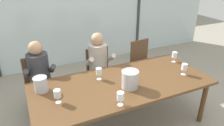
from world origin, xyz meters
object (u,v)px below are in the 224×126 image
(person_beige_jumper, at_px, (100,63))
(ice_bucket_secondary, at_px, (41,84))
(wine_glass_by_right_taster, at_px, (57,94))
(chair_near_curtain, at_px, (39,80))
(wine_glass_spare_empty, at_px, (175,55))
(chair_left_of_center, at_px, (100,69))
(wine_glass_center_pour, at_px, (120,97))
(wine_glass_by_left_taster, at_px, (184,67))
(person_charcoal_jacket, at_px, (40,74))
(ice_bucket_primary, at_px, (130,79))
(chair_center, at_px, (142,59))
(wine_glass_near_bucket, at_px, (99,72))
(dining_table, at_px, (122,86))

(person_beige_jumper, bearing_deg, ice_bucket_secondary, -149.09)
(ice_bucket_secondary, relative_size, wine_glass_by_right_taster, 1.16)
(chair_near_curtain, distance_m, wine_glass_spare_empty, 2.28)
(person_beige_jumper, bearing_deg, chair_left_of_center, 71.41)
(wine_glass_center_pour, distance_m, wine_glass_by_right_taster, 0.74)
(wine_glass_by_left_taster, bearing_deg, chair_near_curtain, 149.64)
(person_charcoal_jacket, bearing_deg, ice_bucket_primary, -42.95)
(chair_left_of_center, height_order, wine_glass_spare_empty, wine_glass_spare_empty)
(chair_left_of_center, xyz_separation_m, ice_bucket_secondary, (-1.07, -0.68, 0.32))
(chair_near_curtain, relative_size, wine_glass_center_pour, 5.14)
(chair_center, xyz_separation_m, wine_glass_spare_empty, (0.15, -0.72, 0.34))
(person_beige_jumper, height_order, wine_glass_by_right_taster, person_beige_jumper)
(wine_glass_near_bucket, bearing_deg, wine_glass_spare_empty, 1.03)
(wine_glass_spare_empty, bearing_deg, chair_center, 102.15)
(wine_glass_near_bucket, xyz_separation_m, wine_glass_by_right_taster, (-0.64, -0.32, -0.00))
(chair_center, bearing_deg, person_beige_jumper, -178.29)
(wine_glass_near_bucket, height_order, wine_glass_by_right_taster, same)
(person_charcoal_jacket, distance_m, wine_glass_by_left_taster, 2.18)
(ice_bucket_secondary, xyz_separation_m, wine_glass_spare_empty, (2.15, -0.00, 0.01))
(dining_table, relative_size, wine_glass_center_pour, 14.32)
(chair_near_curtain, distance_m, ice_bucket_secondary, 0.80)
(dining_table, relative_size, wine_glass_by_left_taster, 14.32)
(chair_center, height_order, ice_bucket_primary, ice_bucket_primary)
(wine_glass_center_pour, bearing_deg, chair_left_of_center, 78.46)
(chair_near_curtain, height_order, chair_center, same)
(dining_table, bearing_deg, chair_near_curtain, 136.53)
(person_charcoal_jacket, height_order, wine_glass_spare_empty, person_charcoal_jacket)
(ice_bucket_secondary, bearing_deg, wine_glass_spare_empty, -0.02)
(chair_near_curtain, distance_m, chair_center, 1.98)
(wine_glass_center_pour, bearing_deg, wine_glass_spare_empty, 27.00)
(ice_bucket_primary, bearing_deg, wine_glass_spare_empty, 20.40)
(ice_bucket_secondary, relative_size, wine_glass_center_pour, 1.16)
(person_charcoal_jacket, bearing_deg, chair_center, 4.47)
(person_charcoal_jacket, relative_size, wine_glass_spare_empty, 6.97)
(dining_table, distance_m, wine_glass_near_bucket, 0.39)
(dining_table, xyz_separation_m, wine_glass_by_left_taster, (0.93, -0.17, 0.18))
(chair_left_of_center, bearing_deg, person_charcoal_jacket, -174.29)
(person_charcoal_jacket, height_order, wine_glass_near_bucket, person_charcoal_jacket)
(ice_bucket_secondary, bearing_deg, chair_center, 19.79)
(dining_table, relative_size, person_charcoal_jacket, 2.05)
(wine_glass_near_bucket, bearing_deg, ice_bucket_secondary, 178.15)
(dining_table, xyz_separation_m, wine_glass_center_pour, (-0.26, -0.45, 0.18))
(chair_near_curtain, bearing_deg, wine_glass_by_left_taster, -33.37)
(chair_near_curtain, distance_m, wine_glass_by_left_taster, 2.30)
(wine_glass_by_right_taster, bearing_deg, chair_near_curtain, 96.70)
(person_beige_jumper, xyz_separation_m, wine_glass_center_pour, (-0.24, -1.26, 0.16))
(dining_table, bearing_deg, wine_glass_near_bucket, 139.80)
(dining_table, bearing_deg, wine_glass_center_pour, -120.27)
(ice_bucket_primary, relative_size, wine_glass_near_bucket, 1.41)
(chair_left_of_center, xyz_separation_m, person_charcoal_jacket, (-1.03, -0.11, 0.17))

